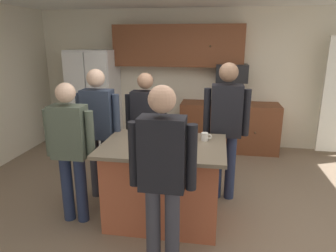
# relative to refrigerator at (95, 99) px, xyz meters

# --- Properties ---
(floor) EXTENTS (7.04, 7.04, 0.00)m
(floor) POSITION_rel_refrigerator_xyz_m (2.00, -2.38, -0.93)
(floor) COLOR #7F6B56
(floor) RESTS_ON ground
(back_wall) EXTENTS (6.40, 0.10, 2.60)m
(back_wall) POSITION_rel_refrigerator_xyz_m (2.00, 0.42, 0.37)
(back_wall) COLOR beige
(back_wall) RESTS_ON ground
(cabinet_run_upper) EXTENTS (2.40, 0.38, 0.75)m
(cabinet_run_upper) POSITION_rel_refrigerator_xyz_m (1.60, 0.22, 1.00)
(cabinet_run_upper) COLOR brown
(cabinet_run_lower) EXTENTS (1.80, 0.63, 0.90)m
(cabinet_run_lower) POSITION_rel_refrigerator_xyz_m (2.60, 0.10, -0.48)
(cabinet_run_lower) COLOR brown
(cabinet_run_lower) RESTS_ON ground
(refrigerator) EXTENTS (0.85, 0.76, 1.85)m
(refrigerator) POSITION_rel_refrigerator_xyz_m (0.00, 0.00, 0.00)
(refrigerator) COLOR white
(refrigerator) RESTS_ON ground
(microwave_over_range) EXTENTS (0.56, 0.40, 0.32)m
(microwave_over_range) POSITION_rel_refrigerator_xyz_m (2.60, 0.12, 0.52)
(microwave_over_range) COLOR black
(kitchen_island) EXTENTS (1.36, 0.97, 0.92)m
(kitchen_island) POSITION_rel_refrigerator_xyz_m (1.80, -2.43, -0.46)
(kitchen_island) COLOR #AD5638
(kitchen_island) RESTS_ON ground
(person_guest_right) EXTENTS (0.57, 0.23, 1.77)m
(person_guest_right) POSITION_rel_refrigerator_xyz_m (2.49, -1.80, 0.11)
(person_guest_right) COLOR #232D4C
(person_guest_right) RESTS_ON ground
(person_guest_left) EXTENTS (0.57, 0.22, 1.70)m
(person_guest_left) POSITION_rel_refrigerator_xyz_m (1.94, -3.25, 0.06)
(person_guest_left) COLOR #383842
(person_guest_left) RESTS_ON ground
(person_host_foreground) EXTENTS (0.57, 0.22, 1.61)m
(person_host_foreground) POSITION_rel_refrigerator_xyz_m (0.80, -2.62, -0.00)
(person_host_foreground) COLOR #232D4C
(person_host_foreground) RESTS_ON ground
(person_elder_center) EXTENTS (0.57, 0.22, 1.62)m
(person_elder_center) POSITION_rel_refrigerator_xyz_m (1.42, -1.65, 0.00)
(person_elder_center) COLOR #4C5166
(person_elder_center) RESTS_ON ground
(person_guest_by_door) EXTENTS (0.57, 0.22, 1.70)m
(person_guest_by_door) POSITION_rel_refrigerator_xyz_m (0.90, -2.03, 0.06)
(person_guest_by_door) COLOR #383842
(person_guest_by_door) RESTS_ON ground
(glass_short_whisky) EXTENTS (0.06, 0.06, 0.14)m
(glass_short_whisky) POSITION_rel_refrigerator_xyz_m (2.11, -2.20, 0.07)
(glass_short_whisky) COLOR black
(glass_short_whisky) RESTS_ON kitchen_island
(glass_pilsner) EXTENTS (0.06, 0.06, 0.15)m
(glass_pilsner) POSITION_rel_refrigerator_xyz_m (1.85, -2.10, 0.07)
(glass_pilsner) COLOR black
(glass_pilsner) RESTS_ON kitchen_island
(mug_blue_stoneware) EXTENTS (0.12, 0.08, 0.09)m
(mug_blue_stoneware) POSITION_rel_refrigerator_xyz_m (2.25, -2.22, 0.04)
(mug_blue_stoneware) COLOR white
(mug_blue_stoneware) RESTS_ON kitchen_island
(serving_tray) EXTENTS (0.44, 0.30, 0.04)m
(serving_tray) POSITION_rel_refrigerator_xyz_m (1.90, -2.44, 0.02)
(serving_tray) COLOR #B7B7BC
(serving_tray) RESTS_ON kitchen_island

